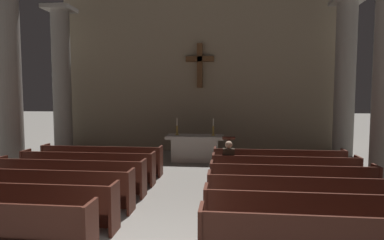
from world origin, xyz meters
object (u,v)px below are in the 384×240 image
Objects in this scene: pew_right_row_5 at (284,172)px; pew_right_row_4 at (292,183)px; pew_right_row_2 at (315,216)px; lone_worshipper at (229,163)px; lectern at (229,153)px; pew_left_row_5 at (88,167)px; candlestick_right at (213,130)px; pew_left_row_6 at (102,160)px; pew_right_row_3 at (302,197)px; candlestick_left at (177,130)px; pew_right_row_6 at (278,164)px; column_right_third at (345,83)px; pew_left_row_4 at (70,177)px; pew_left_row_3 at (48,189)px; column_left_second at (9,81)px; column_left_third at (62,84)px; altar at (195,147)px.

pew_right_row_4 is at bearing -90.00° from pew_right_row_5.
lone_worshipper is at bearing 114.89° from pew_right_row_2.
pew_left_row_5 is at bearing -150.64° from lectern.
pew_right_row_2 is at bearing -72.74° from candlestick_right.
pew_left_row_6 is 6.40m from pew_right_row_3.
lone_worshipper is at bearing -60.17° from candlestick_left.
candlestick_right is (1.40, 0.00, 0.00)m from candlestick_left.
column_right_third is (2.91, 3.12, 2.53)m from pew_right_row_6.
pew_right_row_3 is at bearing -29.90° from pew_left_row_6.
pew_left_row_4 is at bearing -90.00° from pew_left_row_6.
column_left_second reaches higher than pew_left_row_3.
pew_left_row_6 is (0.00, 3.19, 0.00)m from pew_left_row_3.
pew_left_row_6 is at bearing 90.00° from pew_left_row_4.
pew_left_row_3 is 5.55m from pew_right_row_3.
lone_worshipper is (-1.50, 3.23, 0.22)m from pew_right_row_2.
column_right_third is 9.47× the size of candlestick_left.
pew_right_row_4 is at bearing 10.85° from pew_left_row_3.
candlestick_left is (-3.48, 2.42, 0.74)m from pew_right_row_6.
column_left_second reaches higher than pew_right_row_2.
column_left_third is 6.67m from candlestick_right.
pew_right_row_3 is 0.63× the size of column_right_third.
pew_left_row_6 and pew_right_row_4 have the same top height.
pew_right_row_6 is 1.93m from lectern.
lone_worshipper is (-1.50, -1.03, 0.22)m from pew_right_row_6.
lone_worshipper is (4.05, -1.03, 0.22)m from pew_left_row_6.
candlestick_right is (6.38, 2.66, -1.79)m from column_left_second.
pew_left_row_4 is at bearing -127.38° from candlestick_right.
altar is (-5.68, -0.69, -2.47)m from column_right_third.
pew_left_row_6 is at bearing 169.15° from pew_right_row_5.
column_left_second reaches higher than pew_right_row_3.
pew_right_row_4 is 3.67m from lectern.
candlestick_left reaches higher than pew_right_row_3.
pew_right_row_2 is (5.55, -1.06, 0.00)m from pew_left_row_3.
column_left_third is (0.00, 3.36, 0.00)m from column_left_second.
pew_left_row_3 is at bearing -159.02° from pew_right_row_5.
column_left_second is 9.47× the size of candlestick_left.
lectern is at bearing 11.86° from column_left_second.
pew_left_row_4 is 5.33m from altar.
pew_right_row_3 is 2.13m from pew_right_row_5.
lectern is at bearing 16.74° from pew_left_row_6.
pew_left_row_3 and pew_right_row_2 have the same top height.
candlestick_left reaches higher than lone_worshipper.
lectern reaches higher than pew_left_row_4.
lone_worshipper is at bearing -145.64° from pew_right_row_6.
pew_right_row_3 is at bearing -58.24° from candlestick_left.
candlestick_left reaches higher than pew_left_row_4.
lectern is (6.97, 1.46, -2.46)m from column_left_second.
pew_right_row_3 is 1.77× the size of altar.
pew_left_row_6 is at bearing 4.77° from column_left_second.
pew_left_row_4 and pew_right_row_2 have the same top height.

